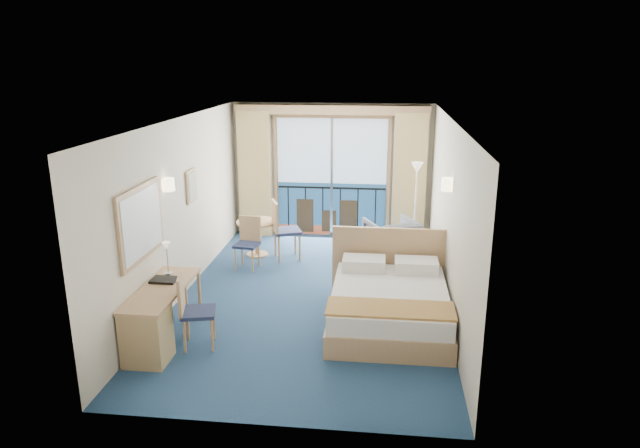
{
  "coord_description": "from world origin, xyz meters",
  "views": [
    {
      "loc": [
        1.05,
        -8.08,
        3.55
      ],
      "look_at": [
        0.1,
        0.2,
        1.11
      ],
      "focal_mm": 32.0,
      "sensor_mm": 36.0,
      "label": 1
    }
  ],
  "objects_px": {
    "armchair": "(391,240)",
    "desk": "(150,326)",
    "round_table": "(257,229)",
    "nightstand": "(426,270)",
    "table_chair_a": "(282,226)",
    "floor_lamp": "(416,185)",
    "bed": "(389,303)",
    "desk_chair": "(191,307)",
    "table_chair_b": "(248,239)"
  },
  "relations": [
    {
      "from": "desk",
      "to": "desk_chair",
      "type": "relative_size",
      "value": 1.61
    },
    {
      "from": "floor_lamp",
      "to": "desk_chair",
      "type": "height_order",
      "value": "floor_lamp"
    },
    {
      "from": "nightstand",
      "to": "floor_lamp",
      "type": "distance_m",
      "value": 2.0
    },
    {
      "from": "desk_chair",
      "to": "table_chair_a",
      "type": "relative_size",
      "value": 0.89
    },
    {
      "from": "bed",
      "to": "table_chair_a",
      "type": "distance_m",
      "value": 3.15
    },
    {
      "from": "bed",
      "to": "desk",
      "type": "distance_m",
      "value": 3.15
    },
    {
      "from": "desk",
      "to": "table_chair_a",
      "type": "distance_m",
      "value": 3.83
    },
    {
      "from": "nightstand",
      "to": "desk",
      "type": "xyz_separation_m",
      "value": [
        -3.5,
        -2.72,
        0.14
      ]
    },
    {
      "from": "armchair",
      "to": "round_table",
      "type": "distance_m",
      "value": 2.48
    },
    {
      "from": "nightstand",
      "to": "desk_chair",
      "type": "bearing_deg",
      "value": -142.12
    },
    {
      "from": "desk_chair",
      "to": "armchair",
      "type": "bearing_deg",
      "value": -48.88
    },
    {
      "from": "floor_lamp",
      "to": "table_chair_b",
      "type": "distance_m",
      "value": 3.25
    },
    {
      "from": "bed",
      "to": "floor_lamp",
      "type": "height_order",
      "value": "floor_lamp"
    },
    {
      "from": "round_table",
      "to": "table_chair_a",
      "type": "height_order",
      "value": "table_chair_a"
    },
    {
      "from": "desk",
      "to": "table_chair_b",
      "type": "bearing_deg",
      "value": 81.85
    },
    {
      "from": "desk",
      "to": "table_chair_a",
      "type": "relative_size",
      "value": 1.43
    },
    {
      "from": "armchair",
      "to": "nightstand",
      "type": "bearing_deg",
      "value": 91.6
    },
    {
      "from": "desk_chair",
      "to": "table_chair_a",
      "type": "xyz_separation_m",
      "value": [
        0.55,
        3.39,
        0.07
      ]
    },
    {
      "from": "armchair",
      "to": "table_chair_a",
      "type": "bearing_deg",
      "value": -20.74
    },
    {
      "from": "bed",
      "to": "nightstand",
      "type": "distance_m",
      "value": 1.6
    },
    {
      "from": "bed",
      "to": "nightstand",
      "type": "bearing_deg",
      "value": 67.9
    },
    {
      "from": "nightstand",
      "to": "table_chair_a",
      "type": "height_order",
      "value": "table_chair_a"
    },
    {
      "from": "armchair",
      "to": "table_chair_a",
      "type": "relative_size",
      "value": 0.77
    },
    {
      "from": "bed",
      "to": "table_chair_b",
      "type": "xyz_separation_m",
      "value": [
        -2.44,
        1.97,
        0.2
      ]
    },
    {
      "from": "armchair",
      "to": "floor_lamp",
      "type": "distance_m",
      "value": 1.16
    },
    {
      "from": "bed",
      "to": "table_chair_b",
      "type": "distance_m",
      "value": 3.14
    },
    {
      "from": "bed",
      "to": "armchair",
      "type": "distance_m",
      "value": 2.61
    },
    {
      "from": "round_table",
      "to": "table_chair_b",
      "type": "xyz_separation_m",
      "value": [
        -0.0,
        -0.64,
        0.01
      ]
    },
    {
      "from": "desk",
      "to": "round_table",
      "type": "height_order",
      "value": "desk"
    },
    {
      "from": "floor_lamp",
      "to": "desk",
      "type": "bearing_deg",
      "value": -127.36
    },
    {
      "from": "table_chair_a",
      "to": "desk",
      "type": "bearing_deg",
      "value": 144.26
    },
    {
      "from": "floor_lamp",
      "to": "desk_chair",
      "type": "relative_size",
      "value": 1.75
    },
    {
      "from": "round_table",
      "to": "nightstand",
      "type": "bearing_deg",
      "value": -20.45
    },
    {
      "from": "armchair",
      "to": "desk_chair",
      "type": "relative_size",
      "value": 0.87
    },
    {
      "from": "desk_chair",
      "to": "table_chair_b",
      "type": "distance_m",
      "value": 2.89
    },
    {
      "from": "nightstand",
      "to": "table_chair_a",
      "type": "bearing_deg",
      "value": 158.68
    },
    {
      "from": "nightstand",
      "to": "table_chair_a",
      "type": "relative_size",
      "value": 0.48
    },
    {
      "from": "bed",
      "to": "nightstand",
      "type": "height_order",
      "value": "bed"
    },
    {
      "from": "armchair",
      "to": "table_chair_a",
      "type": "height_order",
      "value": "table_chair_a"
    },
    {
      "from": "round_table",
      "to": "table_chair_a",
      "type": "bearing_deg",
      "value": -15.87
    },
    {
      "from": "desk",
      "to": "desk_chair",
      "type": "xyz_separation_m",
      "value": [
        0.42,
        0.32,
        0.14
      ]
    },
    {
      "from": "desk",
      "to": "round_table",
      "type": "xyz_separation_m",
      "value": [
        0.46,
        3.85,
        0.1
      ]
    },
    {
      "from": "desk",
      "to": "round_table",
      "type": "bearing_deg",
      "value": 83.12
    },
    {
      "from": "bed",
      "to": "round_table",
      "type": "distance_m",
      "value": 3.58
    },
    {
      "from": "floor_lamp",
      "to": "table_chair_b",
      "type": "relative_size",
      "value": 1.88
    },
    {
      "from": "floor_lamp",
      "to": "table_chair_b",
      "type": "height_order",
      "value": "floor_lamp"
    },
    {
      "from": "armchair",
      "to": "desk",
      "type": "height_order",
      "value": "armchair"
    },
    {
      "from": "round_table",
      "to": "table_chair_a",
      "type": "relative_size",
      "value": 0.67
    },
    {
      "from": "bed",
      "to": "table_chair_a",
      "type": "height_order",
      "value": "bed"
    },
    {
      "from": "desk_chair",
      "to": "desk",
      "type": "bearing_deg",
      "value": 113.86
    }
  ]
}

